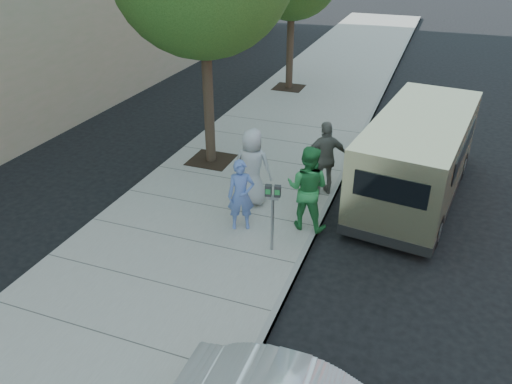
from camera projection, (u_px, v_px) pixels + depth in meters
ground at (257, 220)px, 11.80m from camera, size 120.00×120.00×0.00m
sidewalk at (218, 210)px, 12.07m from camera, size 5.00×60.00×0.15m
curb_face at (316, 229)px, 11.32m from camera, size 0.12×60.00×0.16m
parking_meter at (273, 204)px, 9.96m from camera, size 0.33×0.17×1.52m
van at (418, 155)px, 12.23m from camera, size 2.69×6.12×2.20m
person_officer at (241, 195)px, 10.87m from camera, size 0.70×0.60×1.63m
person_green_shirt at (307, 188)px, 10.83m from camera, size 0.97×0.77×1.95m
person_gray_shirt at (252, 167)px, 11.80m from camera, size 0.97×0.66×1.91m
person_striped_polo at (326, 158)px, 12.23m from camera, size 1.19×0.97×1.90m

